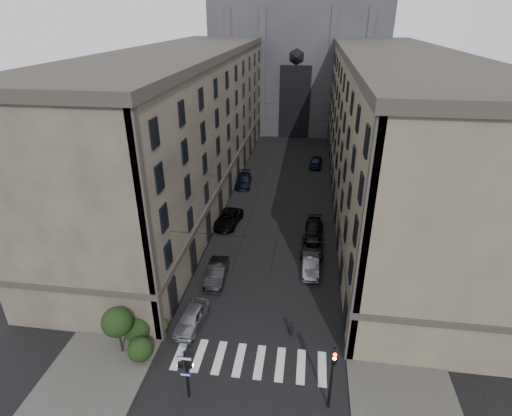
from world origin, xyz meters
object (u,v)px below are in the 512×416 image
at_px(car_left_midfar, 228,219).
at_px(car_left_near, 191,318).
at_px(car_right_near, 311,265).
at_px(car_left_far, 244,180).
at_px(pedestrian_signal_left, 186,371).
at_px(pedestrian, 291,327).
at_px(car_right_far, 316,162).
at_px(car_right_midfar, 314,229).
at_px(car_right_midnear, 312,247).
at_px(gothic_tower, 300,40).
at_px(traffic_light_right, 332,371).
at_px(car_left_midnear, 217,273).

bearing_deg(car_left_midfar, car_left_near, -81.50).
bearing_deg(car_right_near, car_left_far, 114.48).
relative_size(pedestrian_signal_left, pedestrian, 2.49).
bearing_deg(car_right_far, car_left_near, -99.15).
distance_m(car_right_midfar, car_right_far, 22.71).
distance_m(car_left_near, car_right_midnear, 15.65).
relative_size(car_left_midfar, car_right_near, 1.23).
xyz_separation_m(gothic_tower, car_right_far, (4.61, -27.95, -17.01)).
distance_m(car_right_far, pedestrian, 39.05).
bearing_deg(gothic_tower, pedestrian, -87.56).
xyz_separation_m(traffic_light_right, car_left_midnear, (-10.15, 12.42, -2.49)).
height_order(gothic_tower, car_left_midfar, gothic_tower).
bearing_deg(pedestrian_signal_left, traffic_light_right, 2.64).
bearing_deg(car_right_near, pedestrian, -100.02).
relative_size(car_left_far, car_right_near, 1.19).
height_order(car_left_midfar, car_right_midnear, car_left_midfar).
height_order(traffic_light_right, car_left_midnear, traffic_light_right).
xyz_separation_m(car_left_near, car_right_midfar, (9.66, 16.30, -0.05)).
distance_m(car_right_midnear, car_right_far, 26.57).
bearing_deg(car_right_midfar, car_right_far, 90.67).
height_order(car_right_far, pedestrian, pedestrian).
xyz_separation_m(car_left_midnear, car_right_far, (9.17, 32.67, -0.01)).
bearing_deg(pedestrian, car_right_midfar, -15.05).
xyz_separation_m(gothic_tower, car_left_near, (-5.18, -66.96, -17.02)).
xyz_separation_m(pedestrian_signal_left, car_left_midfar, (-2.20, 23.77, -1.56)).
relative_size(car_left_midnear, car_right_far, 1.05).
xyz_separation_m(gothic_tower, car_left_far, (-5.87, -37.32, -17.02)).
bearing_deg(pedestrian, car_right_far, -11.93).
xyz_separation_m(car_left_far, car_right_midfar, (10.36, -13.34, -0.05)).
height_order(car_left_far, car_right_midfar, car_left_far).
height_order(gothic_tower, pedestrian_signal_left, gothic_tower).
xyz_separation_m(traffic_light_right, car_right_midfar, (-1.12, 22.38, -2.56)).
distance_m(car_right_midnear, pedestrian, 12.53).
bearing_deg(traffic_light_right, car_right_far, 91.25).
distance_m(gothic_tower, car_left_near, 69.28).
height_order(pedestrian_signal_left, car_left_near, pedestrian_signal_left).
bearing_deg(gothic_tower, car_left_midfar, -96.56).
height_order(car_right_midnear, car_right_far, car_right_far).
distance_m(car_right_near, car_right_midnear, 3.56).
xyz_separation_m(car_right_midfar, pedestrian, (-1.63, -16.30, 0.08)).
relative_size(car_left_far, car_right_far, 1.16).
xyz_separation_m(car_left_midfar, car_left_far, (-0.16, 12.37, 0.01)).
distance_m(car_left_midfar, pedestrian, 19.28).
bearing_deg(traffic_light_right, car_left_midnear, 129.27).
xyz_separation_m(traffic_light_right, car_right_midnear, (-1.29, 18.53, -2.61)).
height_order(traffic_light_right, pedestrian, traffic_light_right).
xyz_separation_m(gothic_tower, car_left_midnear, (-4.55, -60.62, -16.99)).
height_order(car_left_midnear, pedestrian, same).
xyz_separation_m(car_right_midnear, pedestrian, (-1.45, -12.45, 0.13)).
bearing_deg(car_right_near, car_left_midnear, -165.19).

